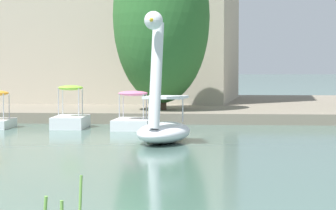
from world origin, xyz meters
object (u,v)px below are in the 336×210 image
Objects in this scene: pedal_boat_lime at (71,117)px; swan_boat at (163,121)px; tree_willow_near_path at (162,16)px; pedal_boat_pink at (133,119)px.

swan_boat is at bearing -52.22° from pedal_boat_lime.
swan_boat is 1.64× the size of pedal_boat_lime.
tree_willow_near_path is at bearing 56.22° from pedal_boat_lime.
swan_boat reaches higher than pedal_boat_pink.
tree_willow_near_path is (3.11, 4.65, 4.24)m from pedal_boat_lime.
tree_willow_near_path is (0.61, 5.01, 4.26)m from pedal_boat_pink.
pedal_boat_pink is at bearing -96.96° from tree_willow_near_path.
pedal_boat_pink is (-1.60, 4.93, -0.30)m from swan_boat.
tree_willow_near_path is at bearing 95.67° from swan_boat.
tree_willow_near_path reaches higher than pedal_boat_pink.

